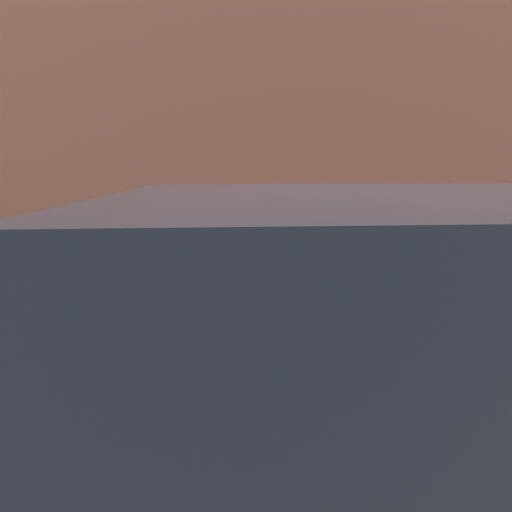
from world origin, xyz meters
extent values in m
plane|color=slate|center=(0.00, 0.00, 0.00)|extent=(60.00, 60.00, 0.00)
cube|color=#BCB7AD|center=(0.00, 2.20, 0.07)|extent=(24.00, 2.80, 0.13)
cube|color=#935642|center=(0.00, 4.17, 2.84)|extent=(24.00, 0.30, 5.68)
cylinder|color=gray|center=(-0.46, 1.07, 0.63)|extent=(0.05, 0.05, 0.99)
cube|color=slate|center=(-0.46, 1.07, 1.29)|extent=(0.15, 0.12, 0.33)
cube|color=gray|center=(-0.46, 1.01, 1.31)|extent=(0.08, 0.01, 0.11)
cylinder|color=black|center=(-0.46, 1.07, 1.51)|extent=(0.23, 0.10, 0.23)
cylinder|color=black|center=(-0.79, 0.42, 0.34)|extent=(0.67, 0.22, 0.67)
camera|label=1|loc=(-0.67, -1.78, 1.81)|focal=28.00mm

